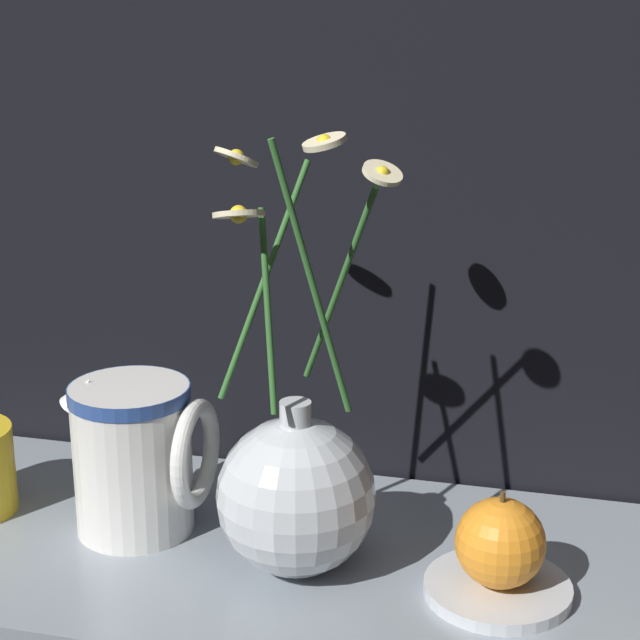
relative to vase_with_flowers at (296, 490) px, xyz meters
name	(u,v)px	position (x,y,z in m)	size (l,w,h in m)	color
ground_plane	(327,569)	(0.02, 0.02, -0.08)	(6.00, 6.00, 0.00)	black
shelf	(327,562)	(0.02, 0.02, -0.07)	(0.85, 0.32, 0.01)	gray
vase_with_flowers	(296,490)	(0.00, 0.00, 0.00)	(0.16, 0.16, 0.36)	silver
ceramic_pitcher	(136,452)	(-0.15, 0.03, 0.00)	(0.13, 0.10, 0.14)	white
saucer_plate	(498,589)	(0.16, 0.00, -0.06)	(0.11, 0.11, 0.01)	silver
orange_fruit	(500,543)	(0.16, 0.00, -0.02)	(0.07, 0.07, 0.08)	orange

